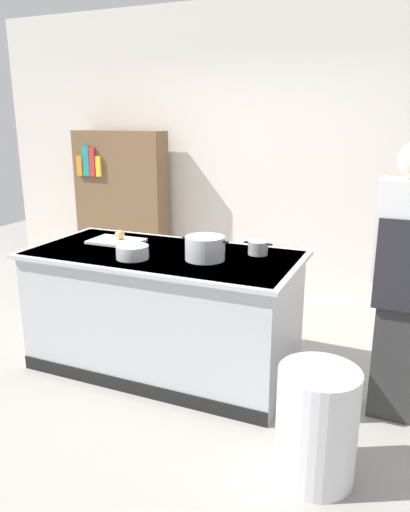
{
  "coord_description": "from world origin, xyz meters",
  "views": [
    {
      "loc": [
        1.63,
        -3.0,
        1.83
      ],
      "look_at": [
        0.25,
        0.2,
        0.85
      ],
      "focal_mm": 34.36,
      "sensor_mm": 36.0,
      "label": 1
    }
  ],
  "objects_px": {
    "mixing_bowl": "(132,252)",
    "person_chef": "(405,279)",
    "bookshelf": "(122,206)",
    "sauce_pan": "(258,248)",
    "trash_bin": "(316,425)",
    "onion": "(120,235)",
    "stock_pot": "(205,248)"
  },
  "relations": [
    {
      "from": "sauce_pan",
      "to": "trash_bin",
      "type": "relative_size",
      "value": 0.33
    },
    {
      "from": "stock_pot",
      "to": "mixing_bowl",
      "type": "bearing_deg",
      "value": -160.05
    },
    {
      "from": "sauce_pan",
      "to": "onion",
      "type": "bearing_deg",
      "value": -176.28
    },
    {
      "from": "mixing_bowl",
      "to": "person_chef",
      "type": "bearing_deg",
      "value": 7.31
    },
    {
      "from": "mixing_bowl",
      "to": "trash_bin",
      "type": "bearing_deg",
      "value": -21.17
    },
    {
      "from": "trash_bin",
      "to": "bookshelf",
      "type": "bearing_deg",
      "value": 137.41
    },
    {
      "from": "stock_pot",
      "to": "bookshelf",
      "type": "bearing_deg",
      "value": 135.08
    },
    {
      "from": "onion",
      "to": "trash_bin",
      "type": "relative_size",
      "value": 0.12
    },
    {
      "from": "trash_bin",
      "to": "person_chef",
      "type": "relative_size",
      "value": 0.36
    },
    {
      "from": "onion",
      "to": "mixing_bowl",
      "type": "bearing_deg",
      "value": -47.39
    },
    {
      "from": "onion",
      "to": "stock_pot",
      "type": "xyz_separation_m",
      "value": [
        0.81,
        -0.2,
        0.02
      ]
    },
    {
      "from": "sauce_pan",
      "to": "person_chef",
      "type": "height_order",
      "value": "person_chef"
    },
    {
      "from": "onion",
      "to": "mixing_bowl",
      "type": "xyz_separation_m",
      "value": [
        0.34,
        -0.37,
        -0.01
      ]
    },
    {
      "from": "trash_bin",
      "to": "bookshelf",
      "type": "xyz_separation_m",
      "value": [
        -2.78,
        2.56,
        0.54
      ]
    },
    {
      "from": "onion",
      "to": "stock_pot",
      "type": "bearing_deg",
      "value": -13.75
    },
    {
      "from": "onion",
      "to": "person_chef",
      "type": "relative_size",
      "value": 0.04
    },
    {
      "from": "sauce_pan",
      "to": "bookshelf",
      "type": "xyz_separation_m",
      "value": [
        -2.14,
        1.58,
        -0.1
      ]
    },
    {
      "from": "onion",
      "to": "mixing_bowl",
      "type": "distance_m",
      "value": 0.5
    },
    {
      "from": "bookshelf",
      "to": "mixing_bowl",
      "type": "bearing_deg",
      "value": -55.6
    },
    {
      "from": "trash_bin",
      "to": "person_chef",
      "type": "distance_m",
      "value": 1.03
    },
    {
      "from": "sauce_pan",
      "to": "bookshelf",
      "type": "relative_size",
      "value": 0.12
    },
    {
      "from": "mixing_bowl",
      "to": "bookshelf",
      "type": "bearing_deg",
      "value": 124.4
    },
    {
      "from": "stock_pot",
      "to": "bookshelf",
      "type": "relative_size",
      "value": 0.2
    },
    {
      "from": "onion",
      "to": "stock_pot",
      "type": "distance_m",
      "value": 0.83
    },
    {
      "from": "stock_pot",
      "to": "person_chef",
      "type": "height_order",
      "value": "person_chef"
    },
    {
      "from": "person_chef",
      "to": "bookshelf",
      "type": "distance_m",
      "value": 3.6
    },
    {
      "from": "person_chef",
      "to": "bookshelf",
      "type": "height_order",
      "value": "person_chef"
    },
    {
      "from": "stock_pot",
      "to": "trash_bin",
      "type": "xyz_separation_m",
      "value": [
        0.93,
        -0.71,
        -0.67
      ]
    },
    {
      "from": "onion",
      "to": "mixing_bowl",
      "type": "height_order",
      "value": "onion"
    },
    {
      "from": "onion",
      "to": "person_chef",
      "type": "xyz_separation_m",
      "value": [
        2.08,
        -0.15,
        -0.04
      ]
    },
    {
      "from": "trash_bin",
      "to": "stock_pot",
      "type": "bearing_deg",
      "value": 142.59
    },
    {
      "from": "mixing_bowl",
      "to": "stock_pot",
      "type": "bearing_deg",
      "value": 19.95
    }
  ]
}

